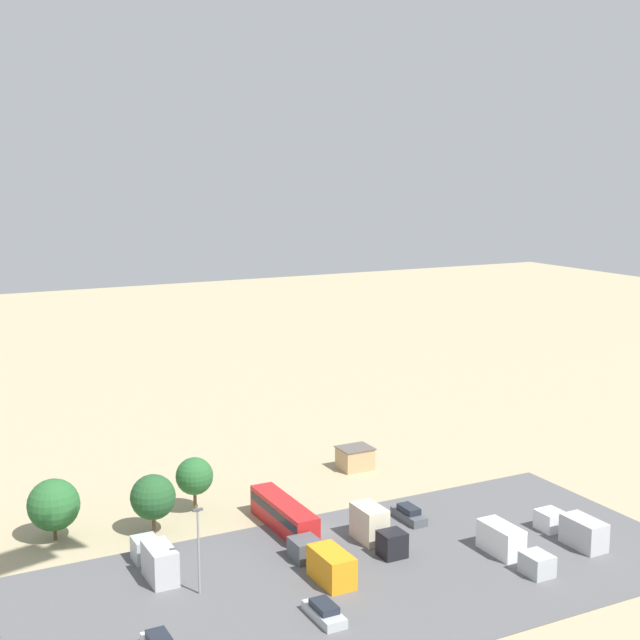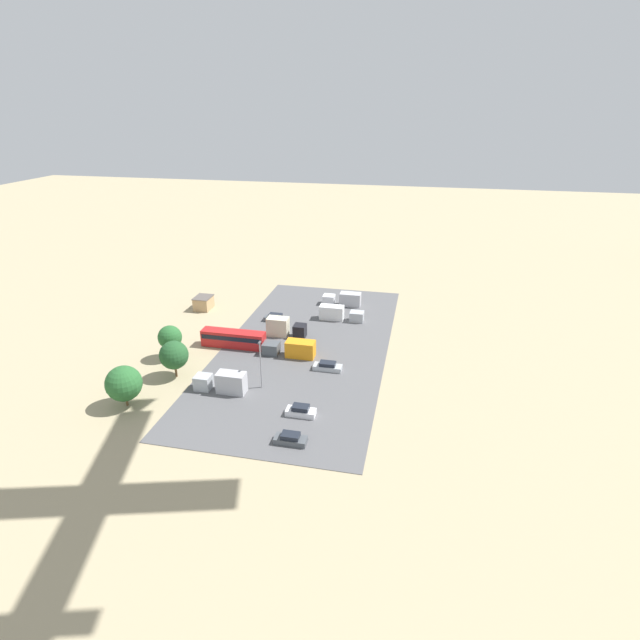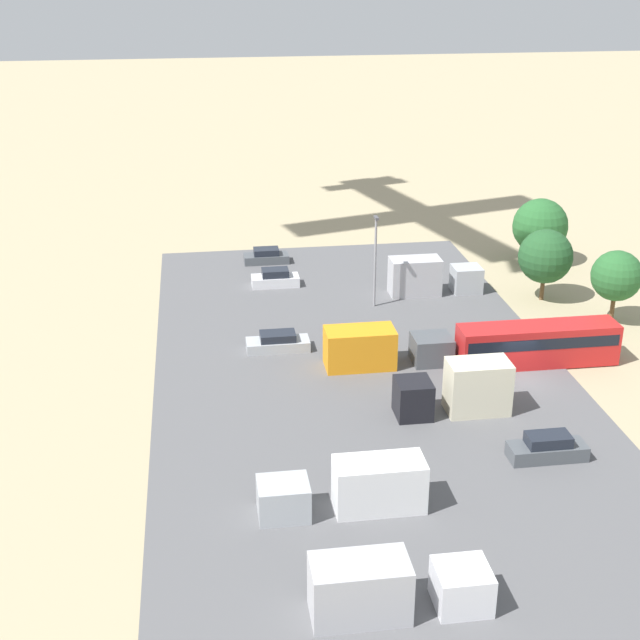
{
  "view_description": "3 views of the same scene",
  "coord_description": "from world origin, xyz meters",
  "px_view_note": "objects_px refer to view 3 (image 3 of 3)",
  "views": [
    {
      "loc": [
        39.47,
        77.72,
        37.1
      ],
      "look_at": [
        12.25,
        25.23,
        27.02
      ],
      "focal_mm": 50.0,
      "sensor_mm": 36.0,
      "label": 1
    },
    {
      "loc": [
        79.34,
        30.94,
        41.03
      ],
      "look_at": [
        0.85,
        14.0,
        6.11
      ],
      "focal_mm": 28.0,
      "sensor_mm": 36.0,
      "label": 2
    },
    {
      "loc": [
        -53.88,
        22.29,
        28.48
      ],
      "look_at": [
        1.32,
        14.37,
        4.95
      ],
      "focal_mm": 50.0,
      "sensor_mm": 36.0,
      "label": 3
    }
  ],
  "objects_px": {
    "parked_car_3": "(547,448)",
    "parked_truck_2": "(429,277)",
    "parked_truck_0": "(352,488)",
    "parked_car_2": "(275,279)",
    "parked_truck_1": "(380,348)",
    "parked_car_0": "(278,343)",
    "parked_truck_3": "(389,588)",
    "parked_truck_4": "(460,390)",
    "bus": "(538,343)",
    "parked_car_1": "(266,257)"
  },
  "relations": [
    {
      "from": "parked_car_3",
      "to": "parked_truck_2",
      "type": "relative_size",
      "value": 0.57
    },
    {
      "from": "parked_truck_0",
      "to": "parked_car_2",
      "type": "bearing_deg",
      "value": 1.34
    },
    {
      "from": "parked_car_2",
      "to": "parked_truck_1",
      "type": "bearing_deg",
      "value": 18.91
    },
    {
      "from": "parked_car_0",
      "to": "parked_truck_3",
      "type": "relative_size",
      "value": 0.57
    },
    {
      "from": "parked_truck_4",
      "to": "parked_truck_3",
      "type": "bearing_deg",
      "value": 154.46
    },
    {
      "from": "parked_truck_0",
      "to": "parked_truck_1",
      "type": "distance_m",
      "value": 18.29
    },
    {
      "from": "parked_truck_0",
      "to": "parked_truck_3",
      "type": "height_order",
      "value": "parked_truck_3"
    },
    {
      "from": "bus",
      "to": "parked_car_2",
      "type": "height_order",
      "value": "bus"
    },
    {
      "from": "parked_truck_2",
      "to": "parked_truck_0",
      "type": "bearing_deg",
      "value": -21.71
    },
    {
      "from": "parked_truck_0",
      "to": "parked_truck_1",
      "type": "relative_size",
      "value": 0.98
    },
    {
      "from": "parked_car_1",
      "to": "parked_car_3",
      "type": "relative_size",
      "value": 0.92
    },
    {
      "from": "parked_car_2",
      "to": "parked_car_3",
      "type": "xyz_separation_m",
      "value": [
        -31.55,
        -13.28,
        0.02
      ]
    },
    {
      "from": "bus",
      "to": "parked_truck_3",
      "type": "distance_m",
      "value": 29.42
    },
    {
      "from": "parked_truck_2",
      "to": "parked_car_1",
      "type": "bearing_deg",
      "value": -127.28
    },
    {
      "from": "parked_car_2",
      "to": "parked_truck_1",
      "type": "xyz_separation_m",
      "value": [
        -17.5,
        -6.0,
        0.68
      ]
    },
    {
      "from": "parked_truck_0",
      "to": "parked_car_0",
      "type": "bearing_deg",
      "value": 5.26
    },
    {
      "from": "parked_car_1",
      "to": "parked_truck_4",
      "type": "distance_m",
      "value": 33.23
    },
    {
      "from": "parked_car_3",
      "to": "parked_truck_2",
      "type": "height_order",
      "value": "parked_truck_2"
    },
    {
      "from": "bus",
      "to": "parked_truck_1",
      "type": "relative_size",
      "value": 1.26
    },
    {
      "from": "parked_car_0",
      "to": "parked_truck_4",
      "type": "relative_size",
      "value": 0.64
    },
    {
      "from": "parked_car_1",
      "to": "parked_truck_4",
      "type": "relative_size",
      "value": 0.58
    },
    {
      "from": "parked_truck_1",
      "to": "parked_truck_3",
      "type": "xyz_separation_m",
      "value": [
        -25.75,
        4.94,
        -0.01
      ]
    },
    {
      "from": "parked_truck_4",
      "to": "parked_truck_1",
      "type": "bearing_deg",
      "value": 25.31
    },
    {
      "from": "parked_car_2",
      "to": "parked_truck_2",
      "type": "distance_m",
      "value": 13.81
    },
    {
      "from": "parked_truck_0",
      "to": "parked_truck_4",
      "type": "bearing_deg",
      "value": -42.07
    },
    {
      "from": "bus",
      "to": "parked_truck_3",
      "type": "xyz_separation_m",
      "value": [
        -24.44,
        16.38,
        -0.3
      ]
    },
    {
      "from": "parked_truck_0",
      "to": "parked_car_3",
      "type": "bearing_deg",
      "value": -74.34
    },
    {
      "from": "parked_car_2",
      "to": "parked_truck_0",
      "type": "xyz_separation_m",
      "value": [
        -35.05,
        -0.82,
        0.66
      ]
    },
    {
      "from": "parked_car_2",
      "to": "parked_car_3",
      "type": "height_order",
      "value": "parked_car_3"
    },
    {
      "from": "bus",
      "to": "parked_car_1",
      "type": "xyz_separation_m",
      "value": [
        25.27,
        17.68,
        -1.03
      ]
    },
    {
      "from": "parked_car_2",
      "to": "parked_car_3",
      "type": "distance_m",
      "value": 34.23
    },
    {
      "from": "parked_truck_3",
      "to": "parked_car_1",
      "type": "bearing_deg",
      "value": -178.5
    },
    {
      "from": "parked_car_0",
      "to": "parked_truck_2",
      "type": "height_order",
      "value": "parked_truck_2"
    },
    {
      "from": "parked_car_3",
      "to": "parked_car_0",
      "type": "bearing_deg",
      "value": -140.89
    },
    {
      "from": "parked_car_0",
      "to": "parked_car_3",
      "type": "relative_size",
      "value": 1.02
    },
    {
      "from": "parked_car_3",
      "to": "parked_truck_1",
      "type": "relative_size",
      "value": 0.5
    },
    {
      "from": "parked_truck_0",
      "to": "parked_truck_3",
      "type": "xyz_separation_m",
      "value": [
        -8.21,
        -0.24,
        0.01
      ]
    },
    {
      "from": "parked_truck_4",
      "to": "parked_car_3",
      "type": "bearing_deg",
      "value": -150.1
    },
    {
      "from": "parked_car_0",
      "to": "parked_car_3",
      "type": "bearing_deg",
      "value": 39.11
    },
    {
      "from": "bus",
      "to": "parked_car_3",
      "type": "bearing_deg",
      "value": 161.95
    },
    {
      "from": "parked_truck_2",
      "to": "parked_car_2",
      "type": "bearing_deg",
      "value": -106.09
    },
    {
      "from": "parked_car_3",
      "to": "parked_truck_0",
      "type": "height_order",
      "value": "parked_truck_0"
    },
    {
      "from": "parked_car_1",
      "to": "parked_truck_4",
      "type": "bearing_deg",
      "value": 17.36
    },
    {
      "from": "bus",
      "to": "parked_truck_2",
      "type": "bearing_deg",
      "value": 15.59
    },
    {
      "from": "bus",
      "to": "parked_car_2",
      "type": "relative_size",
      "value": 2.77
    },
    {
      "from": "parked_car_2",
      "to": "parked_truck_0",
      "type": "height_order",
      "value": "parked_truck_0"
    },
    {
      "from": "parked_truck_1",
      "to": "parked_car_3",
      "type": "bearing_deg",
      "value": 27.41
    },
    {
      "from": "parked_truck_2",
      "to": "parked_truck_3",
      "type": "relative_size",
      "value": 0.97
    },
    {
      "from": "parked_car_0",
      "to": "parked_truck_1",
      "type": "distance_m",
      "value": 8.06
    },
    {
      "from": "parked_car_0",
      "to": "parked_truck_4",
      "type": "distance_m",
      "value": 15.76
    }
  ]
}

